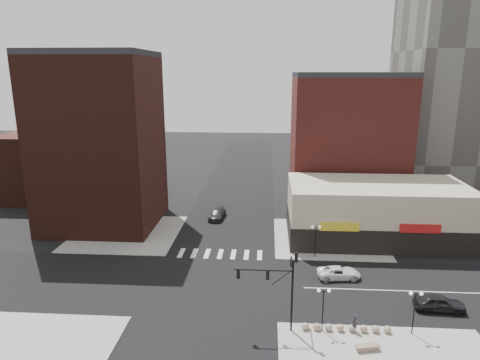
{
  "coord_description": "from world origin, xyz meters",
  "views": [
    {
      "loc": [
        5.84,
        -42.68,
        23.03
      ],
      "look_at": [
        2.73,
        4.13,
        11.0
      ],
      "focal_mm": 32.0,
      "sensor_mm": 36.0,
      "label": 1
    }
  ],
  "objects_px": {
    "dark_sedan_north": "(217,214)",
    "street_lamp_se_b": "(415,302)",
    "pedestrian": "(354,323)",
    "stone_bench": "(367,347)",
    "street_lamp_se_a": "(323,299)",
    "traffic_signal": "(281,280)",
    "white_suv": "(339,273)",
    "dark_sedan_east": "(439,303)",
    "street_lamp_ne": "(316,233)"
  },
  "relations": [
    {
      "from": "street_lamp_ne",
      "to": "stone_bench",
      "type": "xyz_separation_m",
      "value": [
        2.5,
        -18.63,
        -2.92
      ]
    },
    {
      "from": "street_lamp_se_a",
      "to": "white_suv",
      "type": "relative_size",
      "value": 0.85
    },
    {
      "from": "street_lamp_se_b",
      "to": "street_lamp_se_a",
      "type": "bearing_deg",
      "value": 180.0
    },
    {
      "from": "street_lamp_se_a",
      "to": "dark_sedan_north",
      "type": "distance_m",
      "value": 32.69
    },
    {
      "from": "traffic_signal",
      "to": "dark_sedan_north",
      "type": "relative_size",
      "value": 1.48
    },
    {
      "from": "street_lamp_se_a",
      "to": "stone_bench",
      "type": "distance_m",
      "value": 5.26
    },
    {
      "from": "pedestrian",
      "to": "stone_bench",
      "type": "bearing_deg",
      "value": 67.45
    },
    {
      "from": "street_lamp_se_a",
      "to": "stone_bench",
      "type": "height_order",
      "value": "street_lamp_se_a"
    },
    {
      "from": "white_suv",
      "to": "dark_sedan_east",
      "type": "xyz_separation_m",
      "value": [
        8.82,
        -6.23,
        0.15
      ]
    },
    {
      "from": "pedestrian",
      "to": "stone_bench",
      "type": "relative_size",
      "value": 0.79
    },
    {
      "from": "street_lamp_ne",
      "to": "dark_sedan_east",
      "type": "height_order",
      "value": "street_lamp_ne"
    },
    {
      "from": "stone_bench",
      "to": "street_lamp_se_a",
      "type": "bearing_deg",
      "value": 130.44
    },
    {
      "from": "street_lamp_se_a",
      "to": "street_lamp_se_b",
      "type": "bearing_deg",
      "value": 0.0
    },
    {
      "from": "pedestrian",
      "to": "stone_bench",
      "type": "xyz_separation_m",
      "value": [
        0.64,
        -2.63,
        -0.58
      ]
    },
    {
      "from": "stone_bench",
      "to": "street_lamp_ne",
      "type": "bearing_deg",
      "value": 84.97
    },
    {
      "from": "street_lamp_se_a",
      "to": "pedestrian",
      "type": "height_order",
      "value": "street_lamp_se_a"
    },
    {
      "from": "street_lamp_se_b",
      "to": "dark_sedan_east",
      "type": "bearing_deg",
      "value": 47.4
    },
    {
      "from": "white_suv",
      "to": "traffic_signal",
      "type": "bearing_deg",
      "value": 139.35
    },
    {
      "from": "street_lamp_se_b",
      "to": "pedestrian",
      "type": "relative_size",
      "value": 2.49
    },
    {
      "from": "dark_sedan_east",
      "to": "street_lamp_se_b",
      "type": "bearing_deg",
      "value": 140.89
    },
    {
      "from": "street_lamp_se_a",
      "to": "street_lamp_ne",
      "type": "distance_m",
      "value": 16.03
    },
    {
      "from": "traffic_signal",
      "to": "pedestrian",
      "type": "bearing_deg",
      "value": -1.46
    },
    {
      "from": "street_lamp_se_a",
      "to": "street_lamp_se_b",
      "type": "height_order",
      "value": "same"
    },
    {
      "from": "traffic_signal",
      "to": "street_lamp_ne",
      "type": "relative_size",
      "value": 1.87
    },
    {
      "from": "street_lamp_ne",
      "to": "stone_bench",
      "type": "relative_size",
      "value": 1.95
    },
    {
      "from": "traffic_signal",
      "to": "dark_sedan_north",
      "type": "height_order",
      "value": "traffic_signal"
    },
    {
      "from": "street_lamp_se_b",
      "to": "white_suv",
      "type": "distance_m",
      "value": 11.9
    },
    {
      "from": "street_lamp_se_a",
      "to": "street_lamp_se_b",
      "type": "xyz_separation_m",
      "value": [
        8.0,
        0.0,
        0.0
      ]
    },
    {
      "from": "street_lamp_se_b",
      "to": "street_lamp_ne",
      "type": "height_order",
      "value": "same"
    },
    {
      "from": "street_lamp_ne",
      "to": "dark_sedan_north",
      "type": "relative_size",
      "value": 0.79
    },
    {
      "from": "white_suv",
      "to": "pedestrian",
      "type": "bearing_deg",
      "value": 171.45
    },
    {
      "from": "dark_sedan_north",
      "to": "street_lamp_se_b",
      "type": "bearing_deg",
      "value": -49.24
    },
    {
      "from": "white_suv",
      "to": "pedestrian",
      "type": "height_order",
      "value": "pedestrian"
    },
    {
      "from": "traffic_signal",
      "to": "dark_sedan_north",
      "type": "xyz_separation_m",
      "value": [
        -9.33,
        29.68,
        -4.2
      ]
    },
    {
      "from": "dark_sedan_east",
      "to": "street_lamp_se_a",
      "type": "bearing_deg",
      "value": 113.33
    },
    {
      "from": "white_suv",
      "to": "stone_bench",
      "type": "height_order",
      "value": "white_suv"
    },
    {
      "from": "street_lamp_se_a",
      "to": "dark_sedan_east",
      "type": "height_order",
      "value": "street_lamp_se_a"
    },
    {
      "from": "traffic_signal",
      "to": "street_lamp_se_a",
      "type": "xyz_separation_m",
      "value": [
        3.76,
        -0.17,
        -1.67
      ]
    },
    {
      "from": "dark_sedan_east",
      "to": "street_lamp_ne",
      "type": "bearing_deg",
      "value": 46.7
    },
    {
      "from": "street_lamp_se_b",
      "to": "white_suv",
      "type": "bearing_deg",
      "value": 114.7
    },
    {
      "from": "street_lamp_se_a",
      "to": "dark_sedan_east",
      "type": "distance_m",
      "value": 12.97
    },
    {
      "from": "traffic_signal",
      "to": "street_lamp_se_b",
      "type": "relative_size",
      "value": 1.87
    },
    {
      "from": "street_lamp_ne",
      "to": "dark_sedan_north",
      "type": "bearing_deg",
      "value": 135.51
    },
    {
      "from": "dark_sedan_east",
      "to": "stone_bench",
      "type": "xyz_separation_m",
      "value": [
        -8.47,
        -6.95,
        -0.45
      ]
    },
    {
      "from": "street_lamp_se_a",
      "to": "pedestrian",
      "type": "bearing_deg",
      "value": 0.0
    },
    {
      "from": "white_suv",
      "to": "stone_bench",
      "type": "relative_size",
      "value": 2.29
    },
    {
      "from": "street_lamp_se_b",
      "to": "stone_bench",
      "type": "distance_m",
      "value": 5.97
    },
    {
      "from": "traffic_signal",
      "to": "dark_sedan_east",
      "type": "distance_m",
      "value": 16.79
    },
    {
      "from": "dark_sedan_north",
      "to": "street_lamp_ne",
      "type": "bearing_deg",
      "value": -38.98
    },
    {
      "from": "street_lamp_ne",
      "to": "dark_sedan_east",
      "type": "xyz_separation_m",
      "value": [
        10.97,
        -11.68,
        -2.47
      ]
    }
  ]
}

